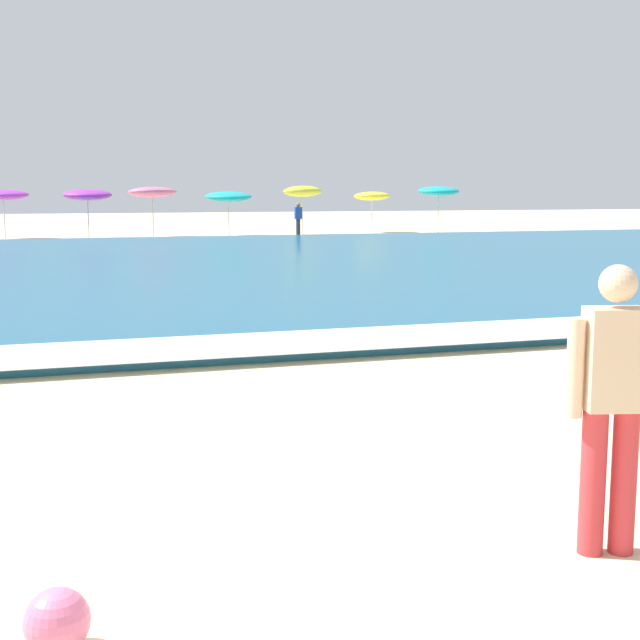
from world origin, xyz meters
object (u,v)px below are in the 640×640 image
(beach_umbrella_5, at_px, (228,197))
(beach_umbrella_7, at_px, (372,196))
(beach_umbrella_6, at_px, (302,191))
(beachgoer_near_row_left, at_px, (298,219))
(beach_umbrella_3, at_px, (87,195))
(beach_umbrella_4, at_px, (152,192))
(beach_umbrella_2, at_px, (3,195))
(beach_umbrella_8, at_px, (439,191))
(beach_ball, at_px, (57,621))

(beach_umbrella_5, relative_size, beach_umbrella_7, 1.07)
(beach_umbrella_6, distance_m, beachgoer_near_row_left, 2.92)
(beach_umbrella_3, distance_m, beach_umbrella_4, 3.20)
(beach_umbrella_5, bearing_deg, beach_umbrella_3, -169.10)
(beach_umbrella_4, relative_size, beachgoer_near_row_left, 1.48)
(beach_umbrella_5, bearing_deg, beach_umbrella_2, 177.93)
(beach_umbrella_2, distance_m, beach_umbrella_8, 20.71)
(beach_umbrella_2, xyz_separation_m, beach_umbrella_8, (20.69, -0.76, 0.15))
(beach_umbrella_8, height_order, beach_ball, beach_umbrella_8)
(beach_umbrella_2, bearing_deg, beach_ball, -87.66)
(beach_umbrella_4, bearing_deg, beach_umbrella_8, -1.50)
(beach_umbrella_5, height_order, beach_umbrella_6, beach_umbrella_6)
(beach_umbrella_7, distance_m, beach_umbrella_8, 3.38)
(beach_umbrella_2, height_order, beach_umbrella_8, beach_umbrella_8)
(beach_umbrella_3, bearing_deg, beach_umbrella_8, 2.86)
(beach_umbrella_6, relative_size, beachgoer_near_row_left, 1.51)
(beach_umbrella_3, bearing_deg, beach_umbrella_2, 155.35)
(beach_umbrella_4, relative_size, beach_umbrella_6, 0.98)
(beach_umbrella_2, xyz_separation_m, beach_umbrella_6, (13.66, -0.38, 0.14))
(beach_umbrella_2, distance_m, beach_umbrella_5, 10.03)
(beach_umbrella_4, xyz_separation_m, beach_umbrella_7, (11.24, 1.20, -0.21))
(beach_umbrella_4, xyz_separation_m, beach_umbrella_5, (3.55, 0.02, -0.21))
(beach_umbrella_2, xyz_separation_m, beach_umbrella_7, (17.71, 0.81, -0.10))
(beach_umbrella_2, bearing_deg, beach_umbrella_6, -1.59)
(beach_umbrella_5, relative_size, beach_umbrella_6, 0.94)
(beach_umbrella_2, distance_m, beach_umbrella_6, 13.67)
(beach_umbrella_5, xyz_separation_m, beach_umbrella_6, (3.63, -0.02, 0.24))
(beach_umbrella_4, xyz_separation_m, beach_umbrella_6, (7.19, 0.01, 0.03))
(beach_umbrella_3, relative_size, beach_umbrella_8, 0.94)
(beach_umbrella_7, bearing_deg, beach_umbrella_2, -177.37)
(beach_umbrella_2, bearing_deg, beach_umbrella_4, -3.42)
(beach_umbrella_4, distance_m, beach_umbrella_6, 7.19)
(beach_umbrella_6, distance_m, beach_umbrella_8, 7.04)
(beach_umbrella_5, distance_m, beach_ball, 38.12)
(beach_umbrella_3, xyz_separation_m, beach_umbrella_8, (17.17, 0.86, 0.14))
(beachgoer_near_row_left, bearing_deg, beach_ball, -107.91)
(beachgoer_near_row_left, bearing_deg, beach_umbrella_6, 69.33)
(beach_umbrella_3, bearing_deg, beachgoer_near_row_left, -7.64)
(beach_umbrella_3, xyz_separation_m, beach_umbrella_4, (2.95, 1.23, 0.10))
(beach_umbrella_2, relative_size, beach_umbrella_7, 1.05)
(beach_umbrella_3, relative_size, beach_umbrella_6, 0.93)
(beach_umbrella_3, relative_size, beach_ball, 7.10)
(beach_umbrella_2, distance_m, beach_umbrella_7, 17.73)
(beachgoer_near_row_left, distance_m, beach_ball, 36.40)
(beach_umbrella_8, bearing_deg, beach_ball, -117.55)
(beach_umbrella_2, height_order, beach_umbrella_6, beach_umbrella_6)
(beach_umbrella_8, bearing_deg, beach_umbrella_2, 177.90)
(beach_umbrella_2, relative_size, beach_umbrella_5, 0.98)
(beach_umbrella_3, relative_size, beachgoer_near_row_left, 1.41)
(beach_umbrella_7, xyz_separation_m, beach_ball, (-16.18, -38.29, -1.68))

